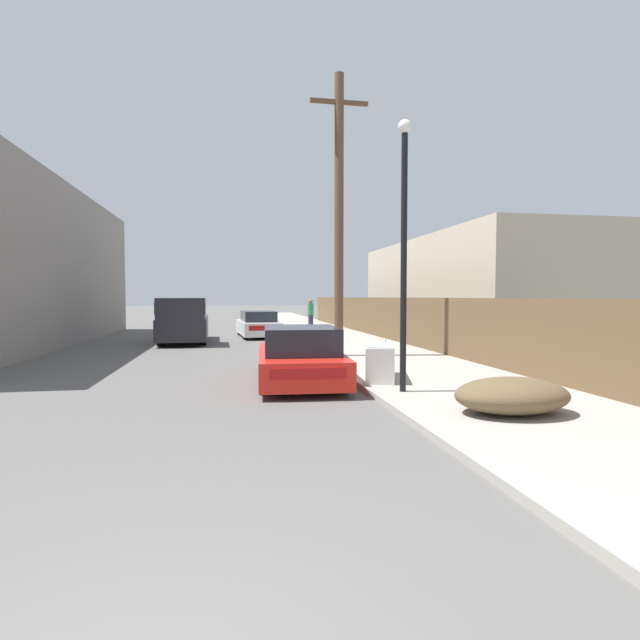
{
  "coord_description": "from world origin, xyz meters",
  "views": [
    {
      "loc": [
        0.53,
        -2.28,
        1.95
      ],
      "look_at": [
        2.85,
        10.59,
        1.34
      ],
      "focal_mm": 28.0,
      "sensor_mm": 36.0,
      "label": 1
    }
  ],
  "objects_px": {
    "street_lamp": "(404,237)",
    "pedestrian": "(311,314)",
    "pickup_truck": "(183,321)",
    "utility_pole": "(339,212)",
    "parked_sports_car_red": "(300,357)",
    "car_parked_mid": "(258,325)",
    "brush_pile": "(512,395)",
    "discarded_fridge": "(379,361)"
  },
  "relations": [
    {
      "from": "car_parked_mid",
      "to": "pickup_truck",
      "type": "height_order",
      "value": "pickup_truck"
    },
    {
      "from": "utility_pole",
      "to": "brush_pile",
      "type": "relative_size",
      "value": 4.67
    },
    {
      "from": "discarded_fridge",
      "to": "pickup_truck",
      "type": "distance_m",
      "value": 12.02
    },
    {
      "from": "brush_pile",
      "to": "pickup_truck",
      "type": "bearing_deg",
      "value": 113.49
    },
    {
      "from": "utility_pole",
      "to": "discarded_fridge",
      "type": "bearing_deg",
      "value": -90.63
    },
    {
      "from": "parked_sports_car_red",
      "to": "pedestrian",
      "type": "height_order",
      "value": "pedestrian"
    },
    {
      "from": "street_lamp",
      "to": "car_parked_mid",
      "type": "bearing_deg",
      "value": 97.38
    },
    {
      "from": "car_parked_mid",
      "to": "utility_pole",
      "type": "xyz_separation_m",
      "value": [
        2.01,
        -9.14,
        3.96
      ]
    },
    {
      "from": "car_parked_mid",
      "to": "utility_pole",
      "type": "distance_m",
      "value": 10.16
    },
    {
      "from": "brush_pile",
      "to": "pedestrian",
      "type": "bearing_deg",
      "value": 89.87
    },
    {
      "from": "brush_pile",
      "to": "pedestrian",
      "type": "relative_size",
      "value": 1.08
    },
    {
      "from": "discarded_fridge",
      "to": "pedestrian",
      "type": "xyz_separation_m",
      "value": [
        1.12,
        16.54,
        0.48
      ]
    },
    {
      "from": "utility_pole",
      "to": "street_lamp",
      "type": "bearing_deg",
      "value": -90.44
    },
    {
      "from": "parked_sports_car_red",
      "to": "pedestrian",
      "type": "relative_size",
      "value": 2.6
    },
    {
      "from": "street_lamp",
      "to": "pedestrian",
      "type": "xyz_separation_m",
      "value": [
        1.11,
        18.1,
        -2.09
      ]
    },
    {
      "from": "street_lamp",
      "to": "pedestrian",
      "type": "distance_m",
      "value": 18.26
    },
    {
      "from": "brush_pile",
      "to": "car_parked_mid",
      "type": "bearing_deg",
      "value": 100.0
    },
    {
      "from": "utility_pole",
      "to": "brush_pile",
      "type": "distance_m",
      "value": 9.09
    },
    {
      "from": "parked_sports_car_red",
      "to": "street_lamp",
      "type": "relative_size",
      "value": 0.86
    },
    {
      "from": "discarded_fridge",
      "to": "pickup_truck",
      "type": "bearing_deg",
      "value": 131.22
    },
    {
      "from": "utility_pole",
      "to": "street_lamp",
      "type": "height_order",
      "value": "utility_pole"
    },
    {
      "from": "pedestrian",
      "to": "car_parked_mid",
      "type": "bearing_deg",
      "value": -135.88
    },
    {
      "from": "discarded_fridge",
      "to": "pickup_truck",
      "type": "height_order",
      "value": "pickup_truck"
    },
    {
      "from": "discarded_fridge",
      "to": "parked_sports_car_red",
      "type": "xyz_separation_m",
      "value": [
        -1.73,
        0.44,
        0.07
      ]
    },
    {
      "from": "discarded_fridge",
      "to": "car_parked_mid",
      "type": "xyz_separation_m",
      "value": [
        -1.96,
        13.56,
        0.08
      ]
    },
    {
      "from": "pickup_truck",
      "to": "utility_pole",
      "type": "bearing_deg",
      "value": 127.59
    },
    {
      "from": "utility_pole",
      "to": "brush_pile",
      "type": "height_order",
      "value": "utility_pole"
    },
    {
      "from": "car_parked_mid",
      "to": "pickup_truck",
      "type": "bearing_deg",
      "value": -144.12
    },
    {
      "from": "street_lamp",
      "to": "brush_pile",
      "type": "relative_size",
      "value": 2.81
    },
    {
      "from": "car_parked_mid",
      "to": "brush_pile",
      "type": "xyz_separation_m",
      "value": [
        3.03,
        -17.16,
        -0.19
      ]
    },
    {
      "from": "pickup_truck",
      "to": "pedestrian",
      "type": "xyz_separation_m",
      "value": [
        6.32,
        5.71,
        0.06
      ]
    },
    {
      "from": "discarded_fridge",
      "to": "pickup_truck",
      "type": "relative_size",
      "value": 0.34
    },
    {
      "from": "parked_sports_car_red",
      "to": "pickup_truck",
      "type": "distance_m",
      "value": 10.97
    },
    {
      "from": "parked_sports_car_red",
      "to": "pickup_truck",
      "type": "height_order",
      "value": "pickup_truck"
    },
    {
      "from": "parked_sports_car_red",
      "to": "brush_pile",
      "type": "bearing_deg",
      "value": -51.71
    },
    {
      "from": "parked_sports_car_red",
      "to": "utility_pole",
      "type": "height_order",
      "value": "utility_pole"
    },
    {
      "from": "brush_pile",
      "to": "pedestrian",
      "type": "xyz_separation_m",
      "value": [
        0.05,
        20.14,
        0.6
      ]
    },
    {
      "from": "utility_pole",
      "to": "street_lamp",
      "type": "distance_m",
      "value": 6.16
    },
    {
      "from": "street_lamp",
      "to": "pedestrian",
      "type": "bearing_deg",
      "value": 86.48
    },
    {
      "from": "car_parked_mid",
      "to": "street_lamp",
      "type": "height_order",
      "value": "street_lamp"
    },
    {
      "from": "pickup_truck",
      "to": "discarded_fridge",
      "type": "bearing_deg",
      "value": 113.92
    },
    {
      "from": "utility_pole",
      "to": "pedestrian",
      "type": "distance_m",
      "value": 12.67
    }
  ]
}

